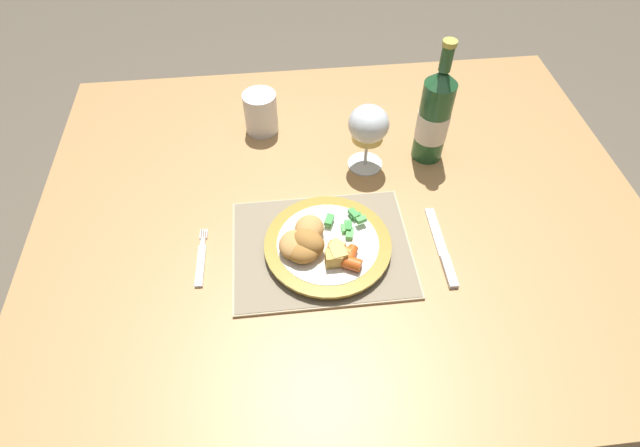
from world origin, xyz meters
name	(u,v)px	position (x,y,z in m)	size (l,w,h in m)	color
ground_plane	(334,364)	(0.00, 0.00, 0.00)	(6.00, 6.00, 0.00)	brown
dining_table	(340,234)	(0.00, 0.00, 0.65)	(1.22, 0.99, 0.74)	#AD7F4C
placemat	(322,248)	(-0.05, -0.10, 0.74)	(0.33, 0.26, 0.01)	tan
dinner_plate	(328,245)	(-0.04, -0.11, 0.76)	(0.24, 0.24, 0.02)	white
breaded_croquettes	(304,241)	(-0.09, -0.12, 0.79)	(0.10, 0.11, 0.04)	tan
green_beans_pile	(348,223)	(0.00, -0.07, 0.77)	(0.08, 0.07, 0.02)	#4CA84C
glazed_carrots	(347,256)	(-0.01, -0.15, 0.78)	(0.06, 0.07, 0.02)	orange
fork	(201,261)	(-0.28, -0.11, 0.74)	(0.02, 0.13, 0.01)	silver
table_knife	(443,253)	(0.17, -0.14, 0.74)	(0.02, 0.19, 0.01)	silver
wine_glass	(368,127)	(0.07, 0.12, 0.84)	(0.08, 0.08, 0.15)	silver
bottle	(434,116)	(0.21, 0.13, 0.85)	(0.07, 0.07, 0.27)	#23562D
roast_potatoes	(336,255)	(-0.03, -0.15, 0.78)	(0.04, 0.05, 0.03)	gold
drinking_cup	(261,112)	(-0.15, 0.26, 0.79)	(0.08, 0.08, 0.10)	white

